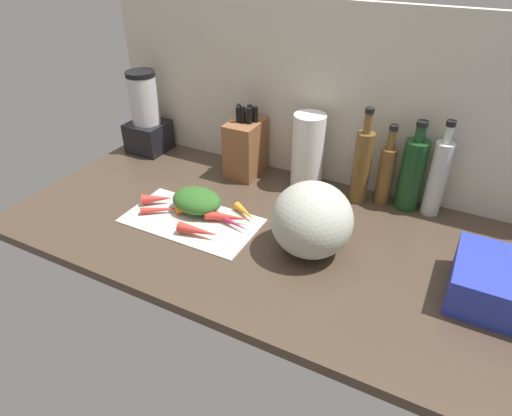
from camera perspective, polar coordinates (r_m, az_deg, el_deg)
The scene contains 20 objects.
ground_plane at distance 135.11cm, azimuth 3.21°, elevation -3.56°, with size 170.00×80.00×3.00cm, color #47382B.
wall_back at distance 152.88cm, azimuth 9.79°, elevation 13.86°, with size 170.00×3.00×60.00cm, color beige.
cutting_board at distance 139.85cm, azimuth -8.37°, elevation -1.54°, with size 42.16×22.74×0.80cm, color beige.
carrot_0 at distance 135.31cm, azimuth -3.47°, elevation -1.70°, with size 2.36×2.36×15.39cm, color #B2264C.
carrot_1 at distance 145.88cm, azimuth -8.25°, elevation 1.06°, with size 3.52×3.52×11.68cm, color #B2264C.
carrot_2 at distance 136.38cm, azimuth -3.62°, elevation -1.20°, with size 3.14×3.14×14.32cm, color red.
carrot_3 at distance 131.07cm, azimuth -7.44°, elevation -2.97°, with size 3.34×3.34×13.02cm, color red.
carrot_4 at distance 139.11cm, azimuth -1.38°, elevation -0.55°, with size 2.47×2.47×10.11cm, color orange.
carrot_5 at distance 148.73cm, azimuth -12.62°, elevation 1.19°, with size 3.32×3.32×10.11cm, color red.
carrot_6 at distance 143.88cm, azimuth -11.80°, elevation -0.17°, with size 2.07×2.07×14.85cm, color red.
carrot_7 at distance 142.37cm, azimuth -7.56°, elevation 0.27°, with size 3.57×3.57×13.92cm, color orange.
carrot_greens_pile at distance 141.97cm, azimuth -7.67°, elevation 0.97°, with size 16.51×12.70×6.99cm, color #2D6023.
winter_squash at distance 121.28cm, azimuth 7.21°, elevation -1.53°, with size 22.66×22.58×21.25cm, color #B2B7A8.
knife_block at distance 161.18cm, azimuth -1.32°, elevation 7.90°, with size 10.86×15.73×25.81cm.
blender_appliance at distance 183.70cm, azimuth -14.01°, elevation 11.25°, with size 14.64×14.64×32.16cm.
paper_towel_roll at distance 152.39cm, azimuth 6.71°, elevation 7.23°, with size 10.86×10.86×26.48cm, color white.
bottle_0 at distance 146.59cm, azimuth 13.53°, elevation 5.39°, with size 5.69×5.69×32.39cm.
bottle_1 at distance 148.70cm, azimuth 16.43°, elevation 4.36°, with size 5.12×5.12×27.37cm.
bottle_2 at distance 147.93cm, azimuth 19.50°, elevation 4.25°, with size 7.56×7.56×29.80cm.
bottle_3 at distance 147.35cm, azimuth 22.44°, elevation 3.75°, with size 5.72×5.72×31.25cm.
Camera 1 is at (43.20, -99.87, 78.58)cm, focal length 30.93 mm.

